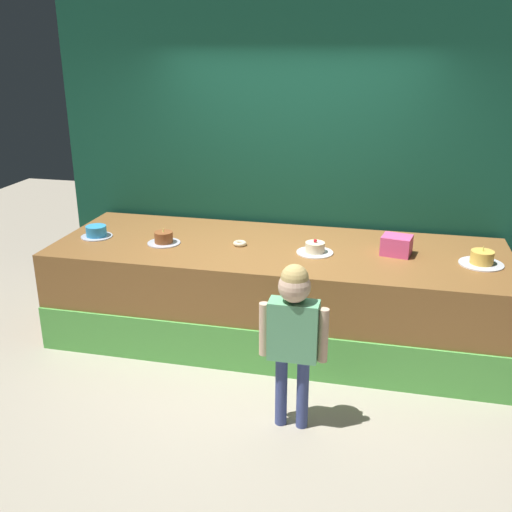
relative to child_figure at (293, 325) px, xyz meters
The scene contains 10 objects.
ground_plane 1.04m from the child_figure, 120.13° to the left, with size 12.00×12.00×0.00m, color #ADA38E.
stage_platform 1.36m from the child_figure, 105.40° to the left, with size 3.88×1.36×0.86m.
curtain_backdrop 2.20m from the child_figure, 99.70° to the left, with size 4.61×0.08×3.06m, color #144C38.
child_figure is the anchor object (origin of this frame).
pink_box 1.46m from the child_figure, 63.75° to the left, with size 0.24×0.20×0.16m, color #EE5295.
donut 1.41m from the child_figure, 118.89° to the left, with size 0.12×0.12×0.04m, color beige.
cake_far_left 2.32m from the child_figure, 149.77° to the left, with size 0.28×0.28×0.10m.
cake_center_left 1.76m from the child_figure, 139.85° to the left, with size 0.29×0.29×0.14m.
cake_center_right 1.19m from the child_figure, 90.92° to the left, with size 0.31×0.31×0.12m.
cake_far_right 1.78m from the child_figure, 42.93° to the left, with size 0.35×0.35×0.16m.
Camera 1 is at (0.88, -3.99, 2.51)m, focal length 40.92 mm.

